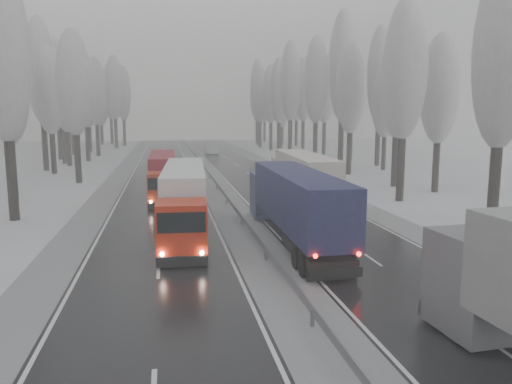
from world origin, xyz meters
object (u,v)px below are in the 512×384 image
object	(u,v)px
truck_red_white	(184,195)
box_truck_distant	(212,146)
truck_blue_box	(293,200)
truck_red_red	(163,171)
truck_cream_box	(302,174)

from	to	relation	value
truck_red_white	box_truck_distant	bearing A→B (deg)	86.38
truck_blue_box	box_truck_distant	xyz separation A→B (m)	(1.39, 65.72, -1.04)
truck_red_white	truck_red_red	world-z (taller)	truck_red_white
truck_cream_box	box_truck_distant	world-z (taller)	truck_cream_box
truck_blue_box	truck_red_red	xyz separation A→B (m)	(-7.37, 18.44, -0.29)
box_truck_distant	truck_red_red	distance (m)	48.10
truck_cream_box	truck_red_red	distance (m)	12.97
truck_cream_box	box_truck_distant	size ratio (longest dim) A/B	2.23
truck_blue_box	truck_red_white	size ratio (longest dim) A/B	1.04
truck_red_white	truck_red_red	xyz separation A→B (m)	(-1.37, 14.82, -0.20)
truck_blue_box	truck_cream_box	distance (m)	12.37
truck_cream_box	truck_red_white	bearing A→B (deg)	-137.15
box_truck_distant	truck_cream_box	bearing A→B (deg)	-85.54
box_truck_distant	truck_red_white	world-z (taller)	truck_red_white
truck_red_white	truck_red_red	bearing A→B (deg)	98.43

